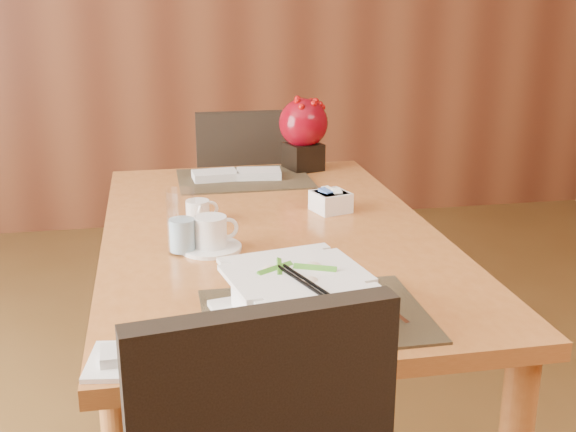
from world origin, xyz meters
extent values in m
cube|color=#B96C33|center=(0.00, 0.60, 0.73)|extent=(0.90, 1.50, 0.04)
cylinder|color=#B96C33|center=(-0.39, 1.29, 0.35)|extent=(0.07, 0.07, 0.71)
cylinder|color=#B96C33|center=(0.39, 1.29, 0.35)|extent=(0.07, 0.07, 0.71)
cube|color=black|center=(0.00, 0.05, 0.75)|extent=(0.45, 0.33, 0.01)
cube|color=black|center=(0.00, 1.15, 0.75)|extent=(0.45, 0.33, 0.01)
cube|color=white|center=(-0.05, 0.02, 0.76)|extent=(0.33, 0.33, 0.01)
cube|color=white|center=(-0.05, 0.02, 0.81)|extent=(0.24, 0.24, 0.10)
cylinder|color=#D7CD74|center=(-0.05, 0.02, 0.81)|extent=(0.19, 0.19, 0.08)
cylinder|color=white|center=(-0.17, 0.48, 0.76)|extent=(0.16, 0.16, 0.01)
cylinder|color=white|center=(-0.17, 0.48, 0.80)|extent=(0.10, 0.10, 0.08)
cylinder|color=black|center=(-0.17, 0.48, 0.83)|extent=(0.07, 0.07, 0.01)
cylinder|color=white|center=(-0.24, 0.47, 0.83)|extent=(0.09, 0.09, 0.16)
cube|color=white|center=(0.20, 0.74, 0.78)|extent=(0.12, 0.12, 0.06)
cube|color=black|center=(0.23, 1.25, 0.80)|extent=(0.15, 0.15, 0.10)
sphere|color=maroon|center=(0.23, 1.25, 0.92)|extent=(0.18, 0.18, 0.18)
cube|color=white|center=(-0.37, -0.07, 0.75)|extent=(0.16, 0.16, 0.01)
cube|color=black|center=(0.07, 1.72, 0.43)|extent=(0.44, 0.44, 0.06)
cube|color=black|center=(0.07, 1.52, 0.69)|extent=(0.41, 0.06, 0.47)
cylinder|color=black|center=(0.25, 1.89, 0.20)|extent=(0.03, 0.03, 0.40)
cylinder|color=black|center=(0.25, 1.54, 0.20)|extent=(0.03, 0.03, 0.40)
cylinder|color=black|center=(-0.10, 1.90, 0.20)|extent=(0.03, 0.03, 0.40)
cylinder|color=black|center=(-0.11, 1.55, 0.20)|extent=(0.03, 0.03, 0.40)
camera|label=1|loc=(-0.30, -1.24, 1.39)|focal=45.00mm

